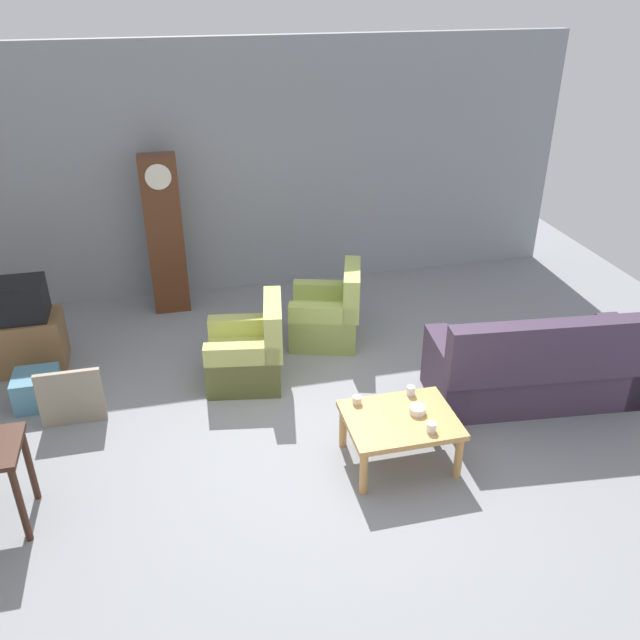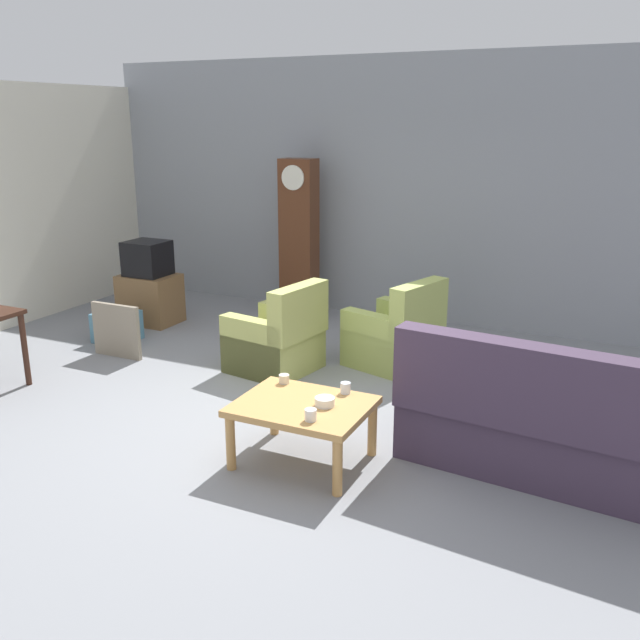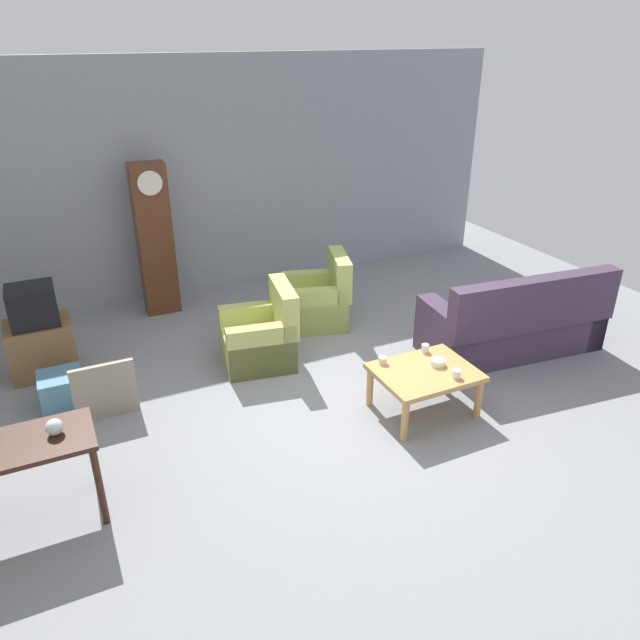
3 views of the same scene
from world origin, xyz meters
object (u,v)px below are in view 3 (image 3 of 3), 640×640
console_table_dark (2,460)px  cup_white_porcelain (456,374)px  couch_floral (514,324)px  tv_crt (32,305)px  coffee_table_wood (425,376)px  armchair_olive_far (319,301)px  framed_picture_leaning (105,391)px  tv_stand_cabinet (42,348)px  cup_blue_rimmed (425,348)px  storage_box_blue (62,389)px  grandfather_clock (155,240)px  bowl_white_stacked (438,362)px  glass_dome_cloche (54,427)px  armchair_olive_near (261,338)px  cup_cream_tall (383,360)px

console_table_dark → cup_white_porcelain: console_table_dark is taller
couch_floral → tv_crt: size_ratio=4.54×
coffee_table_wood → armchair_olive_far: bearing=91.9°
coffee_table_wood → framed_picture_leaning: bearing=156.3°
tv_stand_cabinet → cup_white_porcelain: tv_stand_cabinet is taller
cup_white_porcelain → cup_blue_rimmed: (0.02, 0.55, 0.00)m
framed_picture_leaning → cup_blue_rimmed: 3.21m
storage_box_blue → couch_floral: bearing=-12.5°
storage_box_blue → cup_blue_rimmed: 3.72m
grandfather_clock → storage_box_blue: 2.47m
armchair_olive_far → bowl_white_stacked: bearing=-83.9°
grandfather_clock → glass_dome_cloche: grandfather_clock is taller
glass_dome_cloche → tv_crt: bearing=91.4°
armchair_olive_near → framed_picture_leaning: 1.79m
framed_picture_leaning → armchair_olive_near: bearing=11.8°
grandfather_clock → framed_picture_leaning: bearing=-114.4°
coffee_table_wood → cup_blue_rimmed: cup_blue_rimmed is taller
cup_white_porcelain → tv_stand_cabinet: bearing=142.8°
couch_floral → cup_cream_tall: bearing=-171.2°
couch_floral → armchair_olive_far: couch_floral is taller
tv_crt → storage_box_blue: 1.01m
armchair_olive_near → cup_white_porcelain: size_ratio=10.91×
cup_blue_rimmed → tv_stand_cabinet: bearing=149.0°
cup_blue_rimmed → coffee_table_wood: bearing=-123.6°
armchair_olive_far → storage_box_blue: size_ratio=2.29×
grandfather_clock → cup_cream_tall: (1.52, -3.24, -0.50)m
coffee_table_wood → tv_crt: size_ratio=2.00×
bowl_white_stacked → couch_floral: bearing=20.6°
couch_floral → cup_blue_rimmed: 1.49m
armchair_olive_near → console_table_dark: (-2.59, -1.61, 0.34)m
tv_crt → console_table_dark: bearing=-97.6°
console_table_dark → bowl_white_stacked: size_ratio=8.93×
coffee_table_wood → armchair_olive_near: bearing=124.2°
storage_box_blue → glass_dome_cloche: glass_dome_cloche is taller
console_table_dark → framed_picture_leaning: size_ratio=2.17×
tv_crt → bowl_white_stacked: 4.29m
glass_dome_cloche → cup_white_porcelain: size_ratio=1.51×
coffee_table_wood → grandfather_clock: bearing=117.4°
bowl_white_stacked → coffee_table_wood: bearing=-169.4°
armchair_olive_near → cup_cream_tall: size_ratio=11.16×
tv_crt → bowl_white_stacked: (3.53, -2.42, -0.31)m
couch_floral → armchair_olive_far: bearing=136.0°
cup_white_porcelain → cup_blue_rimmed: cup_blue_rimmed is taller
armchair_olive_near → armchair_olive_far: 1.22m
couch_floral → cup_white_porcelain: couch_floral is taller
tv_stand_cabinet → armchair_olive_far: bearing=-3.1°
console_table_dark → tv_crt: size_ratio=2.71×
coffee_table_wood → tv_crt: tv_crt is taller
couch_floral → bowl_white_stacked: size_ratio=14.96×
tv_crt → glass_dome_cloche: (0.06, -2.43, -0.00)m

